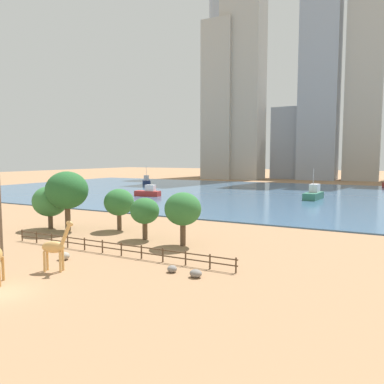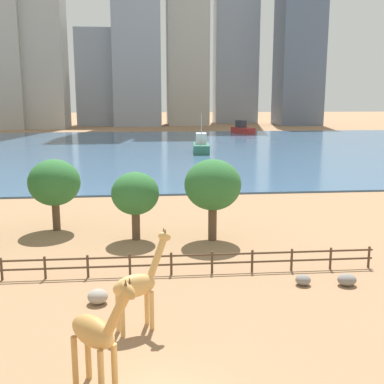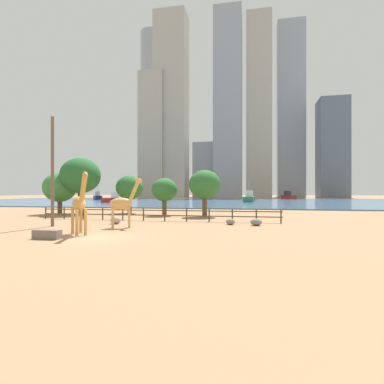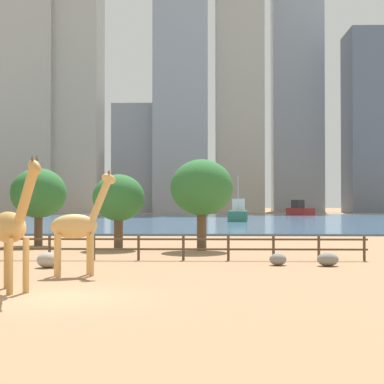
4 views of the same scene
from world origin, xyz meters
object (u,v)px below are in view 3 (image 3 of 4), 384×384
object	(u,v)px
utility_pole	(52,171)
tree_center_broad	(130,188)
boat_barge	(249,198)
boulder_small	(230,222)
tree_right_small	(164,190)
giraffe_companion	(123,203)
tree_left_large	(205,185)
boulder_by_pole	(116,220)
feeding_trough	(47,234)
tree_left_small	(80,176)
tree_right_tall	(60,187)
boulder_near_fence	(256,222)
boat_ferry	(98,197)
giraffe_tall	(80,204)
boat_tug	(288,196)
boat_sailboat	(114,199)

from	to	relation	value
utility_pole	tree_center_broad	world-z (taller)	utility_pole
boat_barge	utility_pole	bearing A→B (deg)	-9.25
boulder_small	tree_right_small	bearing A→B (deg)	134.31
giraffe_companion	tree_left_large	bearing A→B (deg)	45.09
boulder_by_pole	feeding_trough	distance (m)	9.52
feeding_trough	tree_center_broad	size ratio (longest dim) A/B	0.33
tree_left_large	tree_left_small	bearing A→B (deg)	178.99
tree_center_broad	tree_left_large	bearing A→B (deg)	-17.62
feeding_trough	tree_right_tall	size ratio (longest dim) A/B	0.32
giraffe_companion	utility_pole	distance (m)	7.17
tree_center_broad	tree_right_tall	xyz separation A→B (m)	(-8.80, -3.38, 0.02)
boulder_by_pole	tree_left_small	bearing A→B (deg)	134.31
utility_pole	tree_center_broad	bearing A→B (deg)	89.40
utility_pole	boulder_near_fence	world-z (taller)	utility_pole
tree_center_broad	boat_ferry	size ratio (longest dim) A/B	0.75
feeding_trough	boulder_by_pole	bearing A→B (deg)	88.70
giraffe_tall	boulder_small	size ratio (longest dim) A/B	5.55
tree_right_small	boat_tug	size ratio (longest dim) A/B	0.61
boulder_near_fence	boulder_small	xyz separation A→B (m)	(-2.33, 0.28, -0.03)
feeding_trough	tree_left_small	xyz separation A→B (m)	(-9.86, 19.84, 4.95)
giraffe_companion	tree_left_small	xyz separation A→B (m)	(-12.12, 13.20, 3.18)
utility_pole	boat_sailboat	distance (m)	56.84
boat_ferry	boat_tug	distance (m)	78.10
tree_left_large	tree_right_tall	bearing A→B (deg)	179.27
giraffe_tall	utility_pole	xyz separation A→B (m)	(-5.28, 4.25, 2.67)
boulder_near_fence	tree_right_tall	xyz separation A→B (m)	(-26.34, 9.24, 3.35)
tree_right_small	giraffe_tall	bearing A→B (deg)	-93.08
tree_right_tall	boat_sailboat	size ratio (longest dim) A/B	0.89
giraffe_tall	boat_sailboat	world-z (taller)	giraffe_tall
giraffe_companion	tree_left_large	world-z (taller)	tree_left_large
tree_right_small	tree_right_tall	bearing A→B (deg)	-178.42
boat_ferry	boat_sailboat	distance (m)	39.14
boulder_small	tree_right_tall	world-z (taller)	tree_right_tall
boulder_by_pole	tree_left_large	world-z (taller)	tree_left_large
boulder_small	feeding_trough	size ratio (longest dim) A/B	0.46
giraffe_companion	boat_tug	distance (m)	109.99
boulder_by_pole	tree_right_small	distance (m)	11.21
boulder_near_fence	boat_barge	bearing A→B (deg)	90.97
giraffe_tall	boulder_near_fence	world-z (taller)	giraffe_tall
boat_tug	giraffe_tall	bearing A→B (deg)	-38.36
tree_left_large	boat_tug	size ratio (longest dim) A/B	0.72
boat_tug	tree_left_large	bearing A→B (deg)	-37.15
tree_center_broad	boat_barge	distance (m)	50.40
utility_pole	boat_ferry	world-z (taller)	utility_pole
tree_left_large	utility_pole	bearing A→B (deg)	-131.66
utility_pole	tree_right_small	distance (m)	15.17
boulder_near_fence	tree_left_small	xyz separation A→B (m)	(-23.24, 9.28, 4.93)
boulder_by_pole	feeding_trough	world-z (taller)	boulder_by_pole
giraffe_companion	tree_right_small	bearing A→B (deg)	67.89
boulder_small	tree_right_tall	distance (m)	25.85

